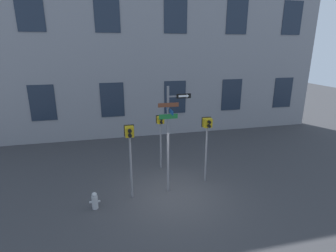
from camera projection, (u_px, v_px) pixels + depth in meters
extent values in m
plane|color=#38383A|center=(173.00, 195.00, 10.33)|extent=(60.00, 60.00, 0.00)
cube|color=gray|center=(142.00, 14.00, 15.44)|extent=(24.00, 0.60, 14.93)
cube|color=#1E2838|center=(43.00, 103.00, 15.27)|extent=(1.43, 0.03, 2.12)
cube|color=#1E2838|center=(112.00, 100.00, 16.14)|extent=(1.43, 0.03, 2.12)
cube|color=#1E2838|center=(175.00, 97.00, 17.02)|extent=(1.43, 0.03, 2.12)
cube|color=#1E2838|center=(232.00, 95.00, 17.89)|extent=(1.43, 0.03, 2.12)
cube|color=#1E2838|center=(283.00, 93.00, 18.77)|extent=(1.43, 0.03, 2.12)
cube|color=#1E2838|center=(29.00, 11.00, 13.84)|extent=(1.43, 0.03, 2.12)
cube|color=#1E2838|center=(107.00, 13.00, 14.71)|extent=(1.43, 0.03, 2.12)
cube|color=#1E2838|center=(176.00, 15.00, 15.58)|extent=(1.43, 0.03, 2.12)
cube|color=#1E2838|center=(237.00, 16.00, 16.46)|extent=(1.43, 0.03, 2.12)
cube|color=#1E2838|center=(292.00, 18.00, 17.33)|extent=(1.43, 0.03, 2.12)
cylinder|color=slate|center=(168.00, 142.00, 10.06)|extent=(0.09, 0.09, 4.26)
cube|color=slate|center=(176.00, 96.00, 9.62)|extent=(0.59, 0.05, 0.05)
cube|color=brown|center=(168.00, 105.00, 9.58)|extent=(0.78, 0.02, 0.15)
cube|color=#14478C|center=(170.00, 110.00, 9.71)|extent=(0.02, 1.06, 0.16)
cube|color=#196B2D|center=(168.00, 117.00, 9.71)|extent=(0.71, 0.02, 0.18)
cube|color=black|center=(184.00, 96.00, 9.67)|extent=(0.56, 0.02, 0.18)
cube|color=white|center=(183.00, 96.00, 9.65)|extent=(0.32, 0.01, 0.07)
cone|color=white|center=(188.00, 96.00, 9.69)|extent=(0.10, 0.14, 0.14)
cylinder|color=slate|center=(131.00, 168.00, 9.86)|extent=(0.08, 0.08, 2.50)
cube|color=gold|center=(129.00, 132.00, 9.44)|extent=(0.31, 0.26, 0.38)
cube|color=black|center=(129.00, 130.00, 9.57)|extent=(0.37, 0.02, 0.44)
cylinder|color=black|center=(130.00, 131.00, 9.24)|extent=(0.13, 0.12, 0.13)
cylinder|color=black|center=(130.00, 136.00, 9.29)|extent=(0.13, 0.12, 0.13)
cylinder|color=#EA4C14|center=(130.00, 130.00, 9.29)|extent=(0.11, 0.01, 0.11)
cylinder|color=slate|center=(206.00, 155.00, 11.11)|extent=(0.08, 0.08, 2.46)
cube|color=gold|center=(207.00, 123.00, 10.70)|extent=(0.35, 0.26, 0.36)
cube|color=black|center=(206.00, 122.00, 10.84)|extent=(0.41, 0.02, 0.42)
cylinder|color=black|center=(209.00, 122.00, 10.50)|extent=(0.13, 0.12, 0.13)
cylinder|color=black|center=(209.00, 126.00, 10.55)|extent=(0.13, 0.12, 0.13)
cylinder|color=orange|center=(209.00, 122.00, 10.56)|extent=(0.10, 0.01, 0.10)
cylinder|color=slate|center=(161.00, 146.00, 12.37)|extent=(0.08, 0.08, 2.25)
cube|color=gold|center=(160.00, 120.00, 12.00)|extent=(0.31, 0.26, 0.32)
cube|color=black|center=(160.00, 119.00, 12.13)|extent=(0.37, 0.02, 0.38)
cylinder|color=black|center=(161.00, 119.00, 11.80)|extent=(0.11, 0.12, 0.11)
cylinder|color=black|center=(161.00, 123.00, 11.85)|extent=(0.11, 0.12, 0.11)
cylinder|color=#EA4C14|center=(161.00, 119.00, 11.86)|extent=(0.09, 0.01, 0.09)
cylinder|color=#A5A5A8|center=(95.00, 202.00, 9.44)|extent=(0.22, 0.22, 0.49)
sphere|color=#A5A5A8|center=(94.00, 195.00, 9.35)|extent=(0.19, 0.19, 0.19)
cylinder|color=#A5A5A8|center=(91.00, 202.00, 9.40)|extent=(0.08, 0.08, 0.08)
cylinder|color=#A5A5A8|center=(99.00, 201.00, 9.46)|extent=(0.08, 0.08, 0.08)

